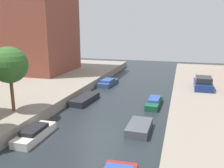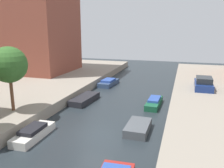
{
  "view_description": "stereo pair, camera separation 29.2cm",
  "coord_description": "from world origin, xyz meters",
  "views": [
    {
      "loc": [
        5.69,
        -14.82,
        7.64
      ],
      "look_at": [
        -1.27,
        8.79,
        1.8
      ],
      "focal_mm": 37.82,
      "sensor_mm": 36.0,
      "label": 1
    },
    {
      "loc": [
        5.97,
        -14.74,
        7.64
      ],
      "look_at": [
        -1.27,
        8.79,
        1.8
      ],
      "focal_mm": 37.82,
      "sensor_mm": 36.0,
      "label": 2
    }
  ],
  "objects": [
    {
      "name": "ground_plane",
      "position": [
        0.0,
        0.0,
        0.0
      ],
      "size": [
        84.0,
        84.0,
        0.0
      ],
      "primitive_type": "plane",
      "color": "#232B30"
    },
    {
      "name": "apartment_tower_far",
      "position": [
        -16.0,
        17.49,
        10.53
      ],
      "size": [
        10.0,
        10.24,
        19.05
      ],
      "primitive_type": "cube",
      "color": "brown",
      "rests_on": "quay_left"
    },
    {
      "name": "street_tree_3",
      "position": [
        -7.34,
        0.61,
        4.8
      ],
      "size": [
        2.91,
        2.91,
        5.27
      ],
      "color": "brown",
      "rests_on": "quay_left"
    },
    {
      "name": "parked_car",
      "position": [
        8.23,
        12.84,
        1.57
      ],
      "size": [
        1.93,
        4.23,
        1.37
      ],
      "color": "navy",
      "rests_on": "quay_right"
    },
    {
      "name": "moored_boat_left_2",
      "position": [
        -3.95,
        -1.55,
        0.36
      ],
      "size": [
        1.4,
        3.83,
        0.85
      ],
      "color": "beige",
      "rests_on": "ground_plane"
    },
    {
      "name": "moored_boat_left_3",
      "position": [
        -3.86,
        7.32,
        0.31
      ],
      "size": [
        1.91,
        4.42,
        0.62
      ],
      "color": "#232328",
      "rests_on": "ground_plane"
    },
    {
      "name": "moored_boat_left_4",
      "position": [
        -3.74,
        15.24,
        0.37
      ],
      "size": [
        1.93,
        4.22,
        0.86
      ],
      "color": "#33476B",
      "rests_on": "ground_plane"
    },
    {
      "name": "moored_boat_right_3",
      "position": [
        2.98,
        1.69,
        0.31
      ],
      "size": [
        1.67,
        3.1,
        0.63
      ],
      "color": "#4C5156",
      "rests_on": "ground_plane"
    },
    {
      "name": "moored_boat_right_4",
      "position": [
        3.35,
        8.21,
        0.34
      ],
      "size": [
        1.37,
        4.11,
        0.78
      ],
      "color": "#195638",
      "rests_on": "ground_plane"
    }
  ]
}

